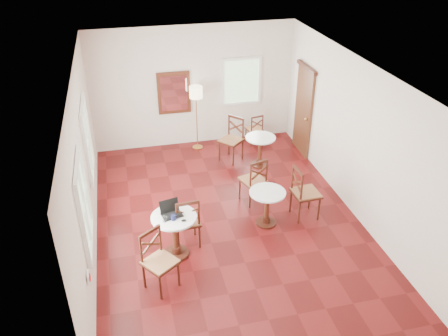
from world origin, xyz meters
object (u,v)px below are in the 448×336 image
chair_near_a (186,221)px  chair_mid_a (254,180)px  chair_back_a (255,129)px  chair_back_b (232,139)px  water_glass (165,219)px  cafe_table_mid (267,204)px  mouse (184,220)px  cafe_table_near (175,231)px  power_adapter (159,266)px  cafe_table_back (260,148)px  laptop (171,211)px  navy_mug (173,217)px  chair_near_b (159,261)px  floor_lamp (196,96)px  chair_mid_b (304,193)px

chair_near_a → chair_mid_a: (1.56, 1.06, -0.00)m
chair_back_a → chair_back_b: 1.04m
chair_mid_a → water_glass: (-1.96, -1.41, 0.37)m
cafe_table_mid → mouse: (-1.68, -0.67, 0.39)m
cafe_table_near → power_adapter: cafe_table_near is taller
chair_mid_a → cafe_table_back: bearing=-129.7°
chair_back_b → cafe_table_mid: bearing=-41.3°
laptop → navy_mug: (0.02, -0.17, -0.01)m
chair_mid_a → chair_back_a: size_ratio=1.24×
cafe_table_mid → chair_near_b: chair_near_b is taller
laptop → mouse: 0.31m
cafe_table_back → chair_mid_a: (-0.58, -1.41, 0.05)m
cafe_table_back → water_glass: water_glass is taller
chair_back_b → floor_lamp: size_ratio=0.65×
floor_lamp → laptop: size_ratio=4.22×
cafe_table_back → chair_back_a: size_ratio=0.90×
chair_back_a → mouse: (-2.44, -4.02, 0.43)m
chair_mid_b → laptop: chair_mid_b is taller
chair_near_a → navy_mug: size_ratio=8.35×
chair_back_a → floor_lamp: (-1.47, 0.09, 0.97)m
mouse → power_adapter: mouse is taller
chair_near_a → power_adapter: (-0.57, -0.51, -0.49)m
chair_back_a → water_glass: water_glass is taller
cafe_table_mid → chair_back_a: (0.76, 3.35, -0.04)m
chair_mid_a → chair_near_b: bearing=25.6°
floor_lamp → power_adapter: size_ratio=18.36×
chair_back_a → navy_mug: (-2.60, -3.94, 0.46)m
cafe_table_mid → floor_lamp: floor_lamp is taller
cafe_table_mid → chair_back_a: bearing=77.2°
laptop → mouse: bearing=-68.0°
mouse → navy_mug: (-0.16, 0.08, 0.03)m
floor_lamp → water_glass: floor_lamp is taller
chair_mid_b → navy_mug: 2.72m
chair_mid_b → chair_back_b: chair_mid_b is taller
floor_lamp → power_adapter: bearing=-109.0°
chair_back_a → laptop: size_ratio=2.12×
power_adapter → water_glass: bearing=42.8°
cafe_table_mid → chair_near_a: (-1.58, -0.25, 0.06)m
floor_lamp → mouse: size_ratio=19.02×
water_glass → cafe_table_back: bearing=48.0°
mouse → cafe_table_near: bearing=117.8°
cafe_table_back → chair_back_b: (-0.57, 0.45, 0.07)m
cafe_table_near → chair_near_b: chair_near_b is taller
chair_back_a → water_glass: bearing=45.1°
chair_back_b → laptop: bearing=-72.5°
cafe_table_mid → mouse: bearing=-158.3°
cafe_table_near → chair_near_b: 0.78m
chair_mid_b → floor_lamp: floor_lamp is taller
chair_mid_a → floor_lamp: size_ratio=0.62×
chair_mid_b → cafe_table_near: bearing=99.5°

